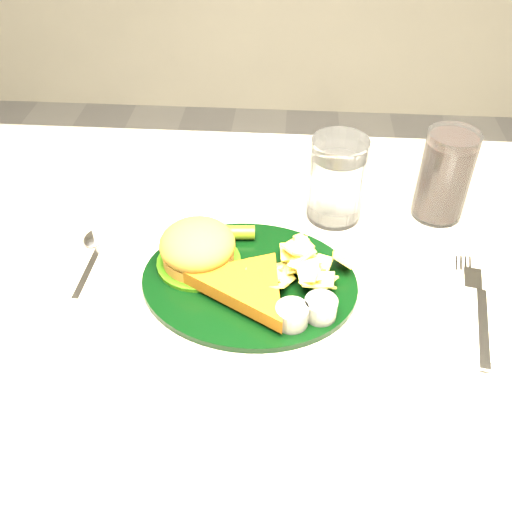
{
  "coord_description": "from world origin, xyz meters",
  "views": [
    {
      "loc": [
        0.03,
        -0.58,
        1.29
      ],
      "look_at": [
        -0.01,
        -0.02,
        0.8
      ],
      "focal_mm": 40.0,
      "sensor_mm": 36.0,
      "label": 1
    }
  ],
  "objects_px": {
    "cola_glass": "(445,176)",
    "fork_napkin": "(481,321)",
    "table": "(261,424)",
    "water_glass": "(337,180)",
    "dinner_plate": "(249,266)"
  },
  "relations": [
    {
      "from": "dinner_plate",
      "to": "cola_glass",
      "type": "bearing_deg",
      "value": 38.71
    },
    {
      "from": "table",
      "to": "fork_napkin",
      "type": "relative_size",
      "value": 6.71
    },
    {
      "from": "dinner_plate",
      "to": "fork_napkin",
      "type": "xyz_separation_m",
      "value": [
        0.3,
        -0.05,
        -0.03
      ]
    },
    {
      "from": "water_glass",
      "to": "cola_glass",
      "type": "xyz_separation_m",
      "value": [
        0.16,
        0.02,
        0.0
      ]
    },
    {
      "from": "cola_glass",
      "to": "fork_napkin",
      "type": "height_order",
      "value": "cola_glass"
    },
    {
      "from": "table",
      "to": "water_glass",
      "type": "xyz_separation_m",
      "value": [
        0.1,
        0.15,
        0.44
      ]
    },
    {
      "from": "table",
      "to": "cola_glass",
      "type": "height_order",
      "value": "cola_glass"
    },
    {
      "from": "dinner_plate",
      "to": "fork_napkin",
      "type": "relative_size",
      "value": 1.65
    },
    {
      "from": "cola_glass",
      "to": "fork_napkin",
      "type": "relative_size",
      "value": 0.79
    },
    {
      "from": "table",
      "to": "cola_glass",
      "type": "relative_size",
      "value": 8.45
    },
    {
      "from": "fork_napkin",
      "to": "dinner_plate",
      "type": "bearing_deg",
      "value": -179.55
    },
    {
      "from": "table",
      "to": "water_glass",
      "type": "distance_m",
      "value": 0.48
    },
    {
      "from": "table",
      "to": "water_glass",
      "type": "height_order",
      "value": "water_glass"
    },
    {
      "from": "table",
      "to": "cola_glass",
      "type": "bearing_deg",
      "value": 31.26
    },
    {
      "from": "dinner_plate",
      "to": "cola_glass",
      "type": "relative_size",
      "value": 2.08
    }
  ]
}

